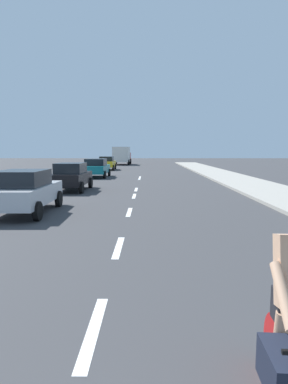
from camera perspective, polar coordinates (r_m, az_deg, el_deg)
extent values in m
plane|color=#38383A|center=(19.29, -1.38, 0.25)|extent=(160.00, 160.00, 0.00)
cube|color=#9E998E|center=(22.28, 18.12, 0.99)|extent=(3.60, 80.00, 0.14)
cube|color=white|center=(4.70, -8.50, -21.89)|extent=(0.16, 1.80, 0.01)
cube|color=white|center=(8.12, -4.30, -9.23)|extent=(0.16, 1.80, 0.01)
cube|color=white|center=(12.58, -2.49, -3.38)|extent=(0.16, 1.80, 0.01)
cube|color=white|center=(16.94, -1.66, -0.68)|extent=(0.16, 1.80, 0.01)
cube|color=white|center=(19.75, -1.33, 0.42)|extent=(0.16, 1.80, 0.01)
cube|color=white|center=(27.23, -0.77, 2.24)|extent=(0.16, 1.80, 0.01)
cube|color=white|center=(28.95, -0.69, 2.52)|extent=(0.16, 1.80, 0.01)
cylinder|color=red|center=(3.92, 21.22, -23.14)|extent=(0.09, 0.66, 0.66)
cube|color=black|center=(3.05, 22.07, -26.11)|extent=(0.27, 0.53, 0.32)
cylinder|color=tan|center=(3.37, 21.75, -22.62)|extent=(0.12, 0.21, 0.63)
cylinder|color=tan|center=(2.89, 22.32, -15.73)|extent=(0.12, 0.49, 0.41)
cube|color=#B7BABF|center=(13.04, -19.37, -0.35)|extent=(1.82, 4.18, 0.64)
cube|color=black|center=(12.79, -19.78, 2.20)|extent=(1.57, 2.19, 0.56)
cylinder|color=black|center=(14.70, -20.75, -1.07)|extent=(0.19, 0.64, 0.64)
cylinder|color=black|center=(14.18, -14.13, -1.11)|extent=(0.19, 0.64, 0.64)
cylinder|color=black|center=(11.50, -17.46, -3.09)|extent=(0.19, 0.64, 0.64)
cube|color=black|center=(19.69, -12.05, 2.25)|extent=(1.70, 3.93, 0.64)
cube|color=black|center=(19.46, -12.23, 3.96)|extent=(1.47, 2.05, 0.56)
cylinder|color=black|center=(21.20, -13.34, 1.54)|extent=(0.19, 0.64, 0.64)
cylinder|color=black|center=(20.84, -8.97, 1.56)|extent=(0.19, 0.64, 0.64)
cylinder|color=black|center=(18.66, -15.42, 0.76)|extent=(0.19, 0.64, 0.64)
cylinder|color=black|center=(18.25, -10.48, 0.76)|extent=(0.19, 0.64, 0.64)
cube|color=#14727A|center=(29.08, -7.98, 3.83)|extent=(1.84, 4.27, 0.64)
cube|color=black|center=(28.85, -8.07, 4.99)|extent=(1.60, 2.23, 0.56)
cylinder|color=black|center=(30.68, -9.18, 3.28)|extent=(0.19, 0.64, 0.64)
cylinder|color=black|center=(30.40, -5.87, 3.30)|extent=(0.19, 0.64, 0.64)
cylinder|color=black|center=(27.85, -10.27, 2.88)|extent=(0.19, 0.64, 0.64)
cylinder|color=black|center=(27.54, -6.63, 2.90)|extent=(0.19, 0.64, 0.64)
cube|color=gold|center=(40.06, -6.23, 4.71)|extent=(1.70, 4.02, 0.64)
cube|color=black|center=(39.84, -6.27, 5.56)|extent=(1.49, 2.09, 0.56)
cylinder|color=black|center=(41.54, -7.16, 4.27)|extent=(0.18, 0.64, 0.64)
cylinder|color=black|center=(41.35, -4.84, 4.28)|extent=(0.18, 0.64, 0.64)
cylinder|color=black|center=(38.84, -7.69, 4.07)|extent=(0.18, 0.64, 0.64)
cylinder|color=black|center=(38.63, -5.21, 4.09)|extent=(0.18, 0.64, 0.64)
cube|color=maroon|center=(56.46, -3.52, 5.91)|extent=(2.45, 2.39, 1.40)
cube|color=silver|center=(53.48, -3.83, 6.33)|extent=(2.49, 4.21, 2.30)
cylinder|color=black|center=(56.48, -4.75, 5.14)|extent=(0.30, 0.91, 0.90)
cylinder|color=black|center=(56.25, -2.31, 5.15)|extent=(0.30, 0.91, 0.90)
cylinder|color=black|center=(52.61, -5.24, 5.00)|extent=(0.30, 0.91, 0.90)
cylinder|color=black|center=(52.36, -2.62, 5.01)|extent=(0.30, 0.91, 0.90)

